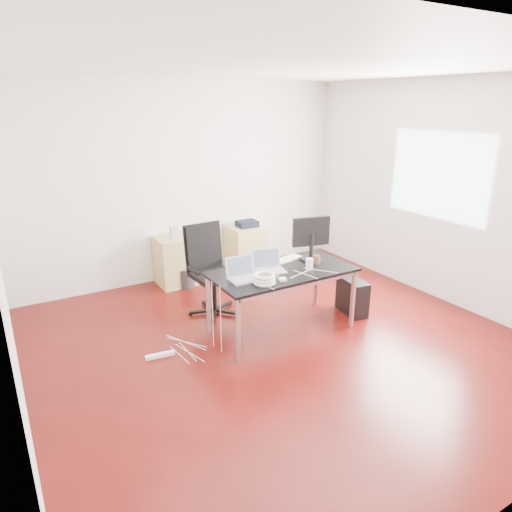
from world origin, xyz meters
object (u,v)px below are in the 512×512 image
pc_tower (352,296)px  filing_cabinet_left (175,261)px  desk (282,275)px  office_chair (210,265)px  filing_cabinet_right (245,248)px

pc_tower → filing_cabinet_left: bearing=135.0°
desk → pc_tower: desk is taller
filing_cabinet_left → pc_tower: bearing=-52.8°
office_chair → filing_cabinet_right: office_chair is taller
desk → filing_cabinet_right: bearing=72.4°
office_chair → filing_cabinet_left: 1.10m
desk → office_chair: office_chair is taller
filing_cabinet_left → filing_cabinet_right: bearing=0.0°
filing_cabinet_left → pc_tower: filing_cabinet_left is taller
desk → filing_cabinet_right: (0.62, 1.95, -0.33)m
pc_tower → desk: bearing=-176.3°
filing_cabinet_right → desk: bearing=-107.6°
office_chair → filing_cabinet_right: size_ratio=1.54×
desk → office_chair: (-0.48, 0.88, -0.07)m
filing_cabinet_right → pc_tower: (0.38, -2.02, -0.13)m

